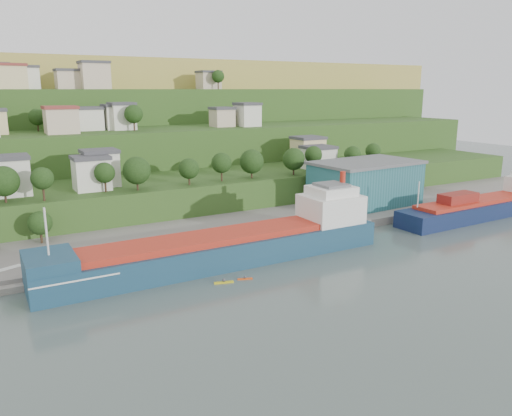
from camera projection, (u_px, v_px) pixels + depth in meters
ground at (264, 273)px, 97.31m from camera, size 500.00×500.00×0.00m
quay at (276, 226)px, 130.59m from camera, size 220.00×26.00×4.00m
hillside at (87, 164)px, 240.04m from camera, size 360.00×210.50×96.00m
cargo_ship_near at (230, 248)px, 103.20m from camera, size 73.19×11.85×18.81m
cargo_ship_far at (485, 208)px, 140.72m from camera, size 57.33×10.74×15.52m
warehouse at (365, 183)px, 145.33m from camera, size 32.25×21.11×12.80m
dinghy at (10, 270)px, 94.54m from camera, size 4.69×3.16×0.88m
kayak_orange at (245, 278)px, 94.20m from camera, size 2.85×1.44×0.71m
kayak_yellow at (224, 282)px, 92.38m from camera, size 3.66×1.61×0.91m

